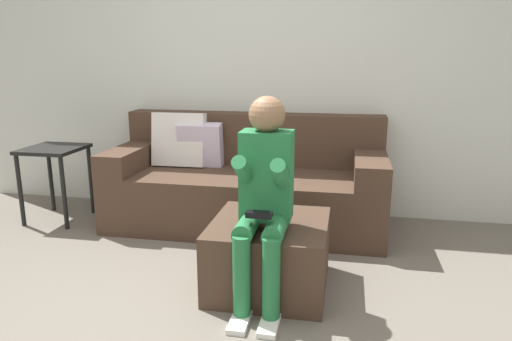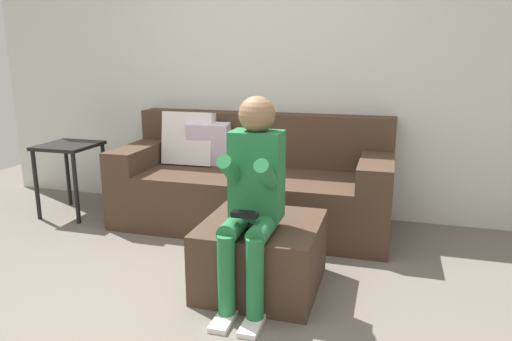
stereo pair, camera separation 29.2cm
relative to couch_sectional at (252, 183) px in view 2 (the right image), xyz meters
name	(u,v)px [view 2 (the right image)]	position (x,y,z in m)	size (l,w,h in m)	color
ground_plane	(167,329)	(0.04, -1.69, -0.35)	(7.16, 7.16, 0.00)	#6B6359
wall_back	(270,68)	(0.04, 0.44, 0.94)	(5.51, 0.10, 2.57)	silver
couch_sectional	(252,183)	(0.00, 0.00, 0.00)	(2.24, 0.92, 0.92)	#473326
ottoman	(262,255)	(0.39, -1.10, -0.13)	(0.70, 0.71, 0.42)	#473326
person_seated	(253,190)	(0.38, -1.27, 0.32)	(0.29, 0.59, 1.19)	#26723F
side_table	(69,157)	(-1.62, -0.22, 0.18)	(0.46, 0.48, 0.64)	black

